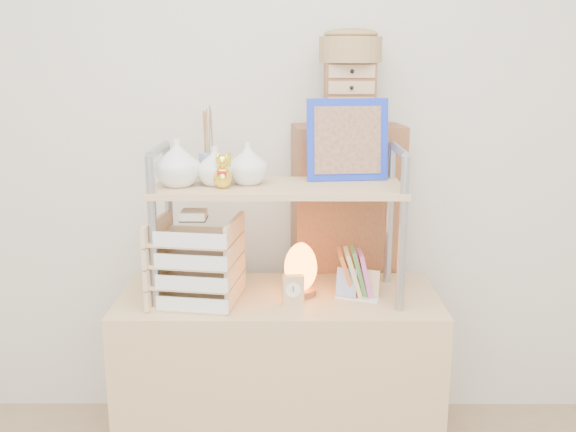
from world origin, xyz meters
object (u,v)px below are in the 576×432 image
object	(u,v)px
desk	(279,385)
cabinet	(345,280)
letter_tray	(196,266)
salt_lamp	(301,269)

from	to	relation	value
desk	cabinet	world-z (taller)	cabinet
cabinet	letter_tray	xyz separation A→B (m)	(-0.58, -0.44, 0.21)
cabinet	salt_lamp	world-z (taller)	cabinet
letter_tray	salt_lamp	xyz separation A→B (m)	(0.38, 0.07, -0.03)
desk	letter_tray	size ratio (longest dim) A/B	3.48
cabinet	salt_lamp	bearing A→B (deg)	-124.48
cabinet	salt_lamp	distance (m)	0.46
desk	letter_tray	distance (m)	0.60
cabinet	letter_tray	size ratio (longest dim) A/B	3.91
desk	cabinet	bearing A→B (deg)	52.69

